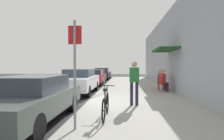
% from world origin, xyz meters
% --- Properties ---
extents(ground_plane, '(60.00, 60.00, 0.00)m').
position_xyz_m(ground_plane, '(0.00, 0.00, 0.00)').
color(ground_plane, '#2D2D30').
extents(sidewalk_slab, '(4.50, 32.00, 0.12)m').
position_xyz_m(sidewalk_slab, '(2.25, 2.00, 0.06)').
color(sidewalk_slab, '#9E9B93').
rests_on(sidewalk_slab, ground_plane).
extents(building_facade, '(1.40, 32.00, 5.33)m').
position_xyz_m(building_facade, '(4.64, 2.01, 2.67)').
color(building_facade, '#999EA8').
rests_on(building_facade, ground_plane).
extents(parked_car_0, '(1.80, 4.40, 1.34)m').
position_xyz_m(parked_car_0, '(-1.10, -2.56, 0.70)').
color(parked_car_0, '#47514C').
rests_on(parked_car_0, ground_plane).
extents(parked_car_1, '(1.80, 4.40, 1.45)m').
position_xyz_m(parked_car_1, '(-1.10, 3.09, 0.75)').
color(parked_car_1, silver).
rests_on(parked_car_1, ground_plane).
extents(parked_car_2, '(1.80, 4.40, 1.34)m').
position_xyz_m(parked_car_2, '(-1.10, 8.38, 0.71)').
color(parked_car_2, maroon).
rests_on(parked_car_2, ground_plane).
extents(parked_car_3, '(1.80, 4.40, 1.40)m').
position_xyz_m(parked_car_3, '(-1.10, 14.61, 0.73)').
color(parked_car_3, black).
rests_on(parked_car_3, ground_plane).
extents(parking_meter, '(0.12, 0.10, 1.32)m').
position_xyz_m(parking_meter, '(0.45, 2.60, 0.89)').
color(parking_meter, slate).
rests_on(parking_meter, sidewalk_slab).
extents(street_sign, '(0.32, 0.06, 2.60)m').
position_xyz_m(street_sign, '(0.40, -3.42, 1.64)').
color(street_sign, gray).
rests_on(street_sign, sidewalk_slab).
extents(bicycle_0, '(0.46, 1.71, 0.90)m').
position_xyz_m(bicycle_0, '(1.03, -2.39, 0.48)').
color(bicycle_0, black).
rests_on(bicycle_0, sidewalk_slab).
extents(cafe_chair_0, '(0.55, 0.55, 0.87)m').
position_xyz_m(cafe_chair_0, '(3.83, 3.36, 0.62)').
color(cafe_chair_0, maroon).
rests_on(cafe_chair_0, sidewalk_slab).
extents(seated_patron_0, '(0.50, 0.46, 1.29)m').
position_xyz_m(seated_patron_0, '(3.89, 3.37, 0.82)').
color(seated_patron_0, '#232838').
rests_on(seated_patron_0, sidewalk_slab).
extents(cafe_chair_1, '(0.53, 0.53, 0.87)m').
position_xyz_m(cafe_chair_1, '(3.83, 4.21, 0.62)').
color(cafe_chair_1, maroon).
rests_on(cafe_chair_1, sidewalk_slab).
extents(seated_patron_1, '(0.49, 0.44, 1.29)m').
position_xyz_m(seated_patron_1, '(3.89, 4.20, 0.82)').
color(seated_patron_1, '#232838').
rests_on(seated_patron_1, sidewalk_slab).
extents(pedestrian_standing, '(0.36, 0.22, 1.70)m').
position_xyz_m(pedestrian_standing, '(1.95, -0.62, 1.12)').
color(pedestrian_standing, '#232838').
rests_on(pedestrian_standing, sidewalk_slab).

